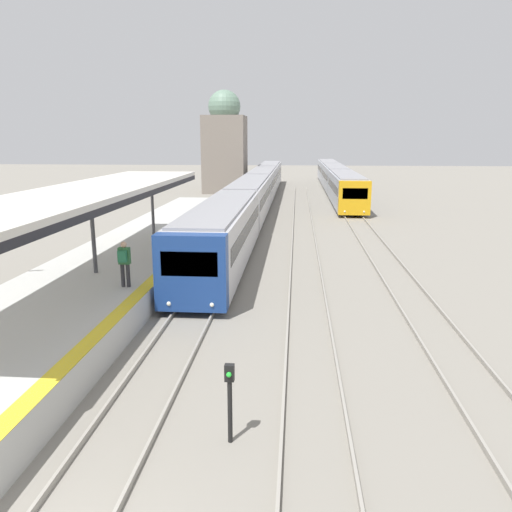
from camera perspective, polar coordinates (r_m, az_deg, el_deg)
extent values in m
cube|color=beige|center=(20.39, -18.46, 7.08)|extent=(4.00, 20.65, 0.20)
cube|color=black|center=(19.73, -13.14, 6.59)|extent=(0.08, 20.65, 0.24)
cylinder|color=#47474C|center=(20.62, -18.13, 2.44)|extent=(0.16, 0.16, 3.16)
cylinder|color=#47474C|center=(28.32, -11.74, 5.58)|extent=(0.16, 0.16, 3.16)
cylinder|color=#2D2D33|center=(18.58, -14.98, -2.14)|extent=(0.14, 0.14, 0.85)
cylinder|color=#2D2D33|center=(18.51, -14.40, -2.16)|extent=(0.14, 0.14, 0.85)
cube|color=#2D6638|center=(18.37, -14.82, 0.03)|extent=(0.40, 0.22, 0.60)
sphere|color=tan|center=(18.28, -14.90, 1.26)|extent=(0.22, 0.22, 0.22)
cube|color=#236B47|center=(18.18, -15.03, -0.05)|extent=(0.30, 0.18, 0.40)
cube|color=navy|center=(17.79, -7.39, -1.86)|extent=(2.57, 0.70, 2.74)
cube|color=black|center=(17.38, -7.65, -0.92)|extent=(2.00, 0.04, 0.88)
sphere|color=#EFEACC|center=(17.95, -9.93, -5.38)|extent=(0.16, 0.16, 0.16)
sphere|color=#EFEACC|center=(17.64, -5.06, -5.58)|extent=(0.16, 0.16, 0.16)
cube|color=#B7B7BC|center=(24.98, -3.85, 2.58)|extent=(2.57, 14.28, 2.74)
cube|color=gray|center=(24.76, -3.91, 5.83)|extent=(2.26, 14.00, 0.12)
cube|color=black|center=(24.93, -3.87, 3.26)|extent=(2.59, 13.14, 0.71)
cylinder|color=black|center=(21.05, -8.60, -3.18)|extent=(0.12, 0.70, 0.70)
cylinder|color=black|center=(20.66, -2.69, -3.35)|extent=(0.12, 0.70, 0.70)
cylinder|color=black|center=(29.90, -4.58, 1.80)|extent=(0.12, 0.70, 0.70)
cylinder|color=black|center=(29.63, -0.41, 1.74)|extent=(0.12, 0.70, 0.70)
cube|color=#B7B7BC|center=(39.35, -0.71, 6.49)|extent=(2.57, 14.28, 2.74)
cube|color=gray|center=(39.21, -0.72, 8.57)|extent=(2.26, 14.00, 0.12)
cube|color=black|center=(39.32, -0.71, 6.92)|extent=(2.59, 13.14, 0.71)
cylinder|color=black|center=(35.10, -3.19, 3.52)|extent=(0.12, 0.70, 0.70)
cylinder|color=black|center=(34.87, 0.37, 3.48)|extent=(0.12, 0.70, 0.70)
cylinder|color=black|center=(44.21, -1.56, 5.53)|extent=(0.12, 0.70, 0.70)
cylinder|color=black|center=(44.03, 1.28, 5.50)|extent=(0.12, 0.70, 0.70)
cube|color=#B7B7BC|center=(53.87, 0.76, 8.29)|extent=(2.57, 14.28, 2.74)
cube|color=gray|center=(53.76, 0.76, 9.81)|extent=(2.26, 14.00, 0.12)
cube|color=black|center=(53.84, 0.76, 8.61)|extent=(2.59, 13.14, 0.71)
cylinder|color=black|center=(49.49, -0.89, 6.36)|extent=(0.12, 0.70, 0.70)
cylinder|color=black|center=(49.32, 1.65, 6.33)|extent=(0.12, 0.70, 0.70)
cylinder|color=black|center=(58.68, 0.00, 7.43)|extent=(0.12, 0.70, 0.70)
cylinder|color=black|center=(58.54, 2.14, 7.41)|extent=(0.12, 0.70, 0.70)
cube|color=#B7B7BC|center=(68.43, 1.61, 9.33)|extent=(2.57, 14.28, 2.74)
cube|color=gray|center=(68.35, 1.62, 10.53)|extent=(2.26, 14.00, 0.12)
cube|color=black|center=(68.41, 1.61, 9.58)|extent=(2.59, 13.14, 0.71)
cylinder|color=black|center=(63.98, 0.39, 7.91)|extent=(0.12, 0.70, 0.70)
cylinder|color=black|center=(63.86, 2.36, 7.89)|extent=(0.12, 0.70, 0.70)
cylinder|color=black|center=(73.21, 0.94, 8.57)|extent=(0.12, 0.70, 0.70)
cylinder|color=black|center=(73.10, 2.67, 8.55)|extent=(0.12, 0.70, 0.70)
cube|color=gold|center=(41.21, 11.19, 6.53)|extent=(2.56, 0.70, 2.72)
cube|color=black|center=(40.85, 11.27, 7.01)|extent=(1.99, 0.04, 0.87)
sphere|color=#EFEACC|center=(40.93, 10.11, 5.03)|extent=(0.16, 0.16, 0.16)
sphere|color=#EFEACC|center=(41.10, 12.24, 4.97)|extent=(0.16, 0.16, 0.16)
cube|color=#A8ADB7|center=(48.51, 10.24, 7.54)|extent=(2.56, 14.06, 2.72)
cube|color=gray|center=(48.40, 10.31, 9.21)|extent=(2.25, 13.78, 0.12)
cube|color=black|center=(48.49, 10.25, 7.89)|extent=(2.58, 12.94, 0.71)
cylinder|color=black|center=(44.04, 9.31, 5.34)|extent=(0.12, 0.70, 0.70)
cylinder|color=black|center=(44.27, 12.12, 5.26)|extent=(0.12, 0.70, 0.70)
cylinder|color=black|center=(53.09, 8.55, 6.68)|extent=(0.12, 0.70, 0.70)
cylinder|color=black|center=(53.28, 10.89, 6.61)|extent=(0.12, 0.70, 0.70)
cube|color=#A8ADB7|center=(62.83, 9.01, 8.82)|extent=(2.56, 14.06, 2.72)
cube|color=gray|center=(62.74, 9.06, 10.12)|extent=(2.25, 13.78, 0.12)
cube|color=black|center=(62.80, 9.02, 9.10)|extent=(2.58, 12.94, 0.71)
cylinder|color=black|center=(58.32, 8.22, 7.26)|extent=(0.12, 0.70, 0.70)
cylinder|color=black|center=(58.49, 10.36, 7.20)|extent=(0.12, 0.70, 0.70)
cylinder|color=black|center=(67.41, 7.76, 8.06)|extent=(0.12, 0.70, 0.70)
cylinder|color=black|center=(67.56, 9.62, 8.00)|extent=(0.12, 0.70, 0.70)
cube|color=#A8ADB7|center=(77.17, 8.23, 9.63)|extent=(2.56, 14.06, 2.72)
cube|color=gray|center=(77.10, 8.27, 10.68)|extent=(2.25, 13.78, 0.12)
cube|color=black|center=(77.16, 8.24, 9.85)|extent=(2.58, 12.94, 0.71)
cylinder|color=black|center=(72.65, 7.55, 8.43)|extent=(0.12, 0.70, 0.70)
cylinder|color=black|center=(72.79, 9.27, 8.38)|extent=(0.12, 0.70, 0.70)
cylinder|color=black|center=(81.76, 7.24, 8.95)|extent=(0.12, 0.70, 0.70)
cylinder|color=black|center=(81.88, 8.78, 8.91)|extent=(0.12, 0.70, 0.70)
cylinder|color=black|center=(10.88, -2.99, -17.34)|extent=(0.10, 0.10, 1.40)
cube|color=black|center=(10.46, -3.05, -13.18)|extent=(0.20, 0.14, 0.36)
sphere|color=green|center=(10.38, -3.12, -13.40)|extent=(0.11, 0.11, 0.11)
cube|color=slate|center=(60.69, -3.56, 11.49)|extent=(4.91, 4.91, 8.94)
sphere|color=slate|center=(60.78, -3.64, 16.69)|extent=(3.78, 3.78, 3.78)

